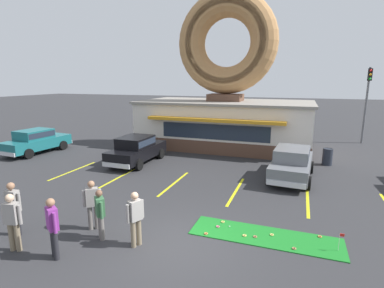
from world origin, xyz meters
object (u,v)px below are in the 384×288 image
object	(u,v)px
car_black	(137,149)
putting_flag_pin	(341,238)
car_grey	(292,162)
pedestrian_leather_jacket_man	(92,203)
traffic_light_pole	(367,95)
golf_ball	(229,226)
car_teal	(36,140)
trash_bin	(327,157)
pedestrian_blue_sweater_man	(53,225)
pedestrian_hooded_kid	(135,216)
pedestrian_crossing_woman	(12,220)
pedestrian_beanie_man	(13,206)
pedestrian_clipboard_woman	(100,212)

from	to	relation	value
car_black	putting_flag_pin	bearing A→B (deg)	-31.67
car_grey	pedestrian_leather_jacket_man	bearing A→B (deg)	-127.87
car_grey	traffic_light_pole	bearing A→B (deg)	65.80
car_black	pedestrian_leather_jacket_man	world-z (taller)	pedestrian_leather_jacket_man
golf_ball	traffic_light_pole	bearing A→B (deg)	68.62
car_teal	trash_bin	distance (m)	18.66
trash_bin	traffic_light_pole	size ratio (longest dim) A/B	0.17
golf_ball	car_black	world-z (taller)	car_black
pedestrian_blue_sweater_man	pedestrian_hooded_kid	world-z (taller)	pedestrian_blue_sweater_man
pedestrian_leather_jacket_man	pedestrian_crossing_woman	size ratio (longest dim) A/B	0.97
pedestrian_hooded_kid	pedestrian_leather_jacket_man	bearing A→B (deg)	167.08
car_grey	pedestrian_crossing_woman	bearing A→B (deg)	-127.40
car_teal	pedestrian_hooded_kid	world-z (taller)	pedestrian_hooded_kid
golf_ball	pedestrian_crossing_woman	distance (m)	6.58
putting_flag_pin	pedestrian_beanie_man	world-z (taller)	pedestrian_beanie_man
pedestrian_crossing_woman	traffic_light_pole	bearing A→B (deg)	59.21
car_black	pedestrian_blue_sweater_man	bearing A→B (deg)	-73.10
car_teal	pedestrian_leather_jacket_man	size ratio (longest dim) A/B	2.78
pedestrian_clipboard_woman	traffic_light_pole	bearing A→B (deg)	61.69
pedestrian_crossing_woman	pedestrian_blue_sweater_man	bearing A→B (deg)	4.21
golf_ball	traffic_light_pole	xyz separation A→B (m)	(6.67, 17.03, 3.66)
pedestrian_blue_sweater_man	pedestrian_hooded_kid	bearing A→B (deg)	36.28
car_grey	pedestrian_hooded_kid	xyz separation A→B (m)	(-4.12, -8.10, 0.07)
pedestrian_leather_jacket_man	pedestrian_beanie_man	size ratio (longest dim) A/B	0.96
traffic_light_pole	putting_flag_pin	bearing A→B (deg)	-100.95
golf_ball	traffic_light_pole	distance (m)	18.65
car_grey	trash_bin	bearing A→B (deg)	60.49
car_teal	car_grey	bearing A→B (deg)	0.53
car_black	traffic_light_pole	distance (m)	17.77
golf_ball	car_grey	xyz separation A→B (m)	(1.74, 6.08, 0.82)
car_black	golf_ball	bearing A→B (deg)	-40.78
putting_flag_pin	trash_bin	bearing A→B (deg)	88.08
traffic_light_pole	car_grey	bearing A→B (deg)	-114.20
pedestrian_crossing_woman	car_grey	bearing A→B (deg)	52.60
golf_ball	pedestrian_hooded_kid	world-z (taller)	pedestrian_hooded_kid
golf_ball	traffic_light_pole	size ratio (longest dim) A/B	0.01
car_grey	pedestrian_hooded_kid	size ratio (longest dim) A/B	2.75
car_black	pedestrian_hooded_kid	size ratio (longest dim) A/B	2.70
golf_ball	car_grey	world-z (taller)	car_grey
car_teal	car_black	size ratio (longest dim) A/B	1.02
car_black	pedestrian_beanie_man	distance (m)	8.85
car_grey	trash_bin	distance (m)	3.86
pedestrian_beanie_man	pedestrian_crossing_woman	distance (m)	1.03
trash_bin	pedestrian_beanie_man	bearing A→B (deg)	-129.23
pedestrian_beanie_man	car_grey	bearing A→B (deg)	47.66
golf_ball	pedestrian_hooded_kid	xyz separation A→B (m)	(-2.37, -2.02, 0.89)
car_grey	car_black	distance (m)	8.76
trash_bin	pedestrian_leather_jacket_man	bearing A→B (deg)	-125.51
pedestrian_blue_sweater_man	car_black	bearing A→B (deg)	106.90
pedestrian_leather_jacket_man	traffic_light_pole	world-z (taller)	traffic_light_pole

